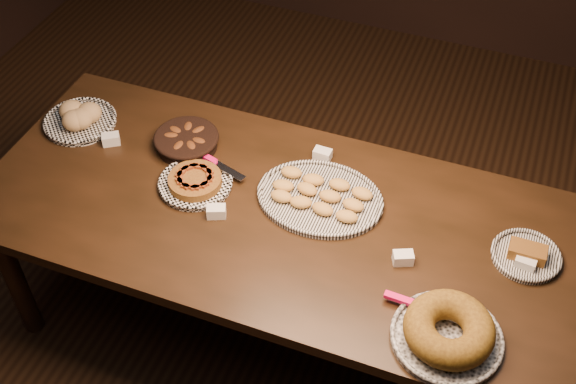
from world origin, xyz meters
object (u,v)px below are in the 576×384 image
(buffet_table, at_px, (292,230))
(bundt_cake_plate, at_px, (448,331))
(apple_tart_plate, at_px, (196,182))
(madeleine_platter, at_px, (320,197))

(buffet_table, xyz_separation_m, bundt_cake_plate, (0.65, -0.32, 0.12))
(apple_tart_plate, height_order, madeleine_platter, apple_tart_plate)
(bundt_cake_plate, bearing_deg, madeleine_platter, 142.51)
(apple_tart_plate, relative_size, bundt_cake_plate, 0.78)
(apple_tart_plate, bearing_deg, madeleine_platter, 19.52)
(apple_tart_plate, height_order, bundt_cake_plate, bundt_cake_plate)
(apple_tart_plate, bearing_deg, bundt_cake_plate, -10.06)
(bundt_cake_plate, bearing_deg, apple_tart_plate, 161.59)
(buffet_table, bearing_deg, madeleine_platter, 59.35)
(bundt_cake_plate, bearing_deg, buffet_table, 153.17)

